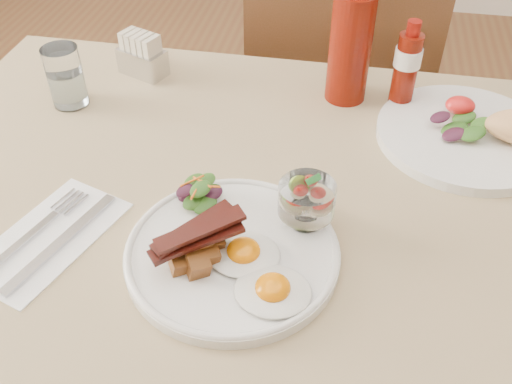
# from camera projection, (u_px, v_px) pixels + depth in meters

# --- Properties ---
(table) EXTENTS (1.33, 0.88, 0.75)m
(table) POSITION_uv_depth(u_px,v_px,m) (308.00, 257.00, 0.87)
(table) COLOR brown
(table) RESTS_ON ground
(chair_far) EXTENTS (0.42, 0.42, 0.93)m
(chair_far) POSITION_uv_depth(u_px,v_px,m) (336.00, 101.00, 1.45)
(chair_far) COLOR brown
(chair_far) RESTS_ON ground
(main_plate) EXTENTS (0.28, 0.28, 0.02)m
(main_plate) POSITION_uv_depth(u_px,v_px,m) (232.00, 253.00, 0.74)
(main_plate) COLOR white
(main_plate) RESTS_ON table
(fried_eggs) EXTENTS (0.16, 0.15, 0.03)m
(fried_eggs) POSITION_uv_depth(u_px,v_px,m) (258.00, 270.00, 0.70)
(fried_eggs) COLOR silver
(fried_eggs) RESTS_ON main_plate
(bacon_potato_pile) EXTENTS (0.11, 0.11, 0.06)m
(bacon_potato_pile) POSITION_uv_depth(u_px,v_px,m) (197.00, 245.00, 0.71)
(bacon_potato_pile) COLOR brown
(bacon_potato_pile) RESTS_ON main_plate
(side_salad) EXTENTS (0.07, 0.07, 0.04)m
(side_salad) POSITION_uv_depth(u_px,v_px,m) (200.00, 194.00, 0.79)
(side_salad) COLOR #1C4612
(side_salad) RESTS_ON main_plate
(fruit_cup) EXTENTS (0.08, 0.08, 0.08)m
(fruit_cup) POSITION_uv_depth(u_px,v_px,m) (307.00, 199.00, 0.75)
(fruit_cup) COLOR white
(fruit_cup) RESTS_ON main_plate
(second_plate) EXTENTS (0.31, 0.29, 0.07)m
(second_plate) POSITION_uv_depth(u_px,v_px,m) (481.00, 132.00, 0.92)
(second_plate) COLOR white
(second_plate) RESTS_ON table
(ketchup_bottle) EXTENTS (0.08, 0.08, 0.22)m
(ketchup_bottle) POSITION_uv_depth(u_px,v_px,m) (350.00, 46.00, 0.97)
(ketchup_bottle) COLOR #620F05
(ketchup_bottle) RESTS_ON table
(hot_sauce_bottle) EXTENTS (0.05, 0.05, 0.16)m
(hot_sauce_bottle) POSITION_uv_depth(u_px,v_px,m) (406.00, 67.00, 0.96)
(hot_sauce_bottle) COLOR #620F05
(hot_sauce_bottle) RESTS_ON table
(sugar_caddy) EXTENTS (0.10, 0.08, 0.08)m
(sugar_caddy) POSITION_uv_depth(u_px,v_px,m) (142.00, 57.00, 1.08)
(sugar_caddy) COLOR silver
(sugar_caddy) RESTS_ON table
(water_glass) EXTENTS (0.06, 0.06, 0.11)m
(water_glass) POSITION_uv_depth(u_px,v_px,m) (66.00, 80.00, 0.99)
(water_glass) COLOR white
(water_glass) RESTS_ON table
(napkin_cutlery) EXTENTS (0.18, 0.24, 0.01)m
(napkin_cutlery) POSITION_uv_depth(u_px,v_px,m) (49.00, 238.00, 0.77)
(napkin_cutlery) COLOR white
(napkin_cutlery) RESTS_ON table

